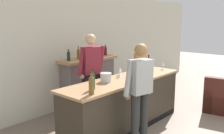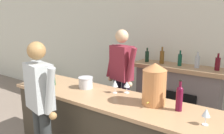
{
  "view_description": "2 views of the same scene",
  "coord_description": "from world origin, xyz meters",
  "px_view_note": "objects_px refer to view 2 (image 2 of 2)",
  "views": [
    {
      "loc": [
        -3.53,
        -0.5,
        2.1
      ],
      "look_at": [
        -0.0,
        2.61,
        1.21
      ],
      "focal_mm": 40.0,
      "sensor_mm": 36.0,
      "label": 1
    },
    {
      "loc": [
        1.78,
        0.21,
        2.0
      ],
      "look_at": [
        -0.08,
        2.85,
        1.27
      ],
      "focal_mm": 35.0,
      "sensor_mm": 36.0,
      "label": 2
    }
  ],
  "objects_px": {
    "copper_dispenser": "(154,84)",
    "ice_bucket_steel": "(86,83)",
    "wine_bottle_burgundy_dark": "(179,97)",
    "potted_plant_corner": "(44,83)",
    "wine_glass_front_right": "(206,113)",
    "fireplace_stone": "(177,97)",
    "person_bartender": "(121,79)",
    "wine_glass_near_bucket": "(127,85)",
    "wine_bottle_chardonnay_pale": "(53,76)",
    "person_customer": "(41,106)",
    "wine_glass_mid_counter": "(115,84)",
    "wine_bottle_port_short": "(34,76)"
  },
  "relations": [
    {
      "from": "wine_bottle_burgundy_dark",
      "to": "wine_glass_mid_counter",
      "type": "relative_size",
      "value": 1.91
    },
    {
      "from": "person_customer",
      "to": "wine_glass_front_right",
      "type": "relative_size",
      "value": 10.43
    },
    {
      "from": "copper_dispenser",
      "to": "wine_glass_near_bucket",
      "type": "relative_size",
      "value": 3.17
    },
    {
      "from": "wine_bottle_port_short",
      "to": "copper_dispenser",
      "type": "bearing_deg",
      "value": 11.53
    },
    {
      "from": "potted_plant_corner",
      "to": "wine_glass_front_right",
      "type": "bearing_deg",
      "value": -17.56
    },
    {
      "from": "wine_bottle_burgundy_dark",
      "to": "wine_glass_front_right",
      "type": "bearing_deg",
      "value": -29.68
    },
    {
      "from": "copper_dispenser",
      "to": "wine_glass_near_bucket",
      "type": "height_order",
      "value": "copper_dispenser"
    },
    {
      "from": "person_customer",
      "to": "copper_dispenser",
      "type": "height_order",
      "value": "person_customer"
    },
    {
      "from": "person_customer",
      "to": "wine_bottle_chardonnay_pale",
      "type": "height_order",
      "value": "person_customer"
    },
    {
      "from": "fireplace_stone",
      "to": "person_bartender",
      "type": "bearing_deg",
      "value": -129.73
    },
    {
      "from": "wine_bottle_chardonnay_pale",
      "to": "wine_bottle_burgundy_dark",
      "type": "distance_m",
      "value": 1.9
    },
    {
      "from": "ice_bucket_steel",
      "to": "wine_glass_front_right",
      "type": "height_order",
      "value": "wine_glass_front_right"
    },
    {
      "from": "potted_plant_corner",
      "to": "wine_bottle_port_short",
      "type": "xyz_separation_m",
      "value": [
        1.83,
        -1.52,
        0.82
      ]
    },
    {
      "from": "person_bartender",
      "to": "wine_bottle_chardonnay_pale",
      "type": "xyz_separation_m",
      "value": [
        -0.73,
        -0.79,
        0.12
      ]
    },
    {
      "from": "potted_plant_corner",
      "to": "wine_glass_near_bucket",
      "type": "distance_m",
      "value": 3.39
    },
    {
      "from": "person_bartender",
      "to": "potted_plant_corner",
      "type": "bearing_deg",
      "value": 168.91
    },
    {
      "from": "person_bartender",
      "to": "wine_glass_front_right",
      "type": "xyz_separation_m",
      "value": [
        1.48,
        -0.8,
        0.1
      ]
    },
    {
      "from": "fireplace_stone",
      "to": "wine_glass_mid_counter",
      "type": "height_order",
      "value": "fireplace_stone"
    },
    {
      "from": "potted_plant_corner",
      "to": "wine_glass_front_right",
      "type": "distance_m",
      "value": 4.52
    },
    {
      "from": "fireplace_stone",
      "to": "copper_dispenser",
      "type": "bearing_deg",
      "value": -82.72
    },
    {
      "from": "potted_plant_corner",
      "to": "wine_bottle_burgundy_dark",
      "type": "xyz_separation_m",
      "value": [
        3.92,
        -1.16,
        0.82
      ]
    },
    {
      "from": "ice_bucket_steel",
      "to": "wine_bottle_chardonnay_pale",
      "type": "bearing_deg",
      "value": -160.14
    },
    {
      "from": "fireplace_stone",
      "to": "potted_plant_corner",
      "type": "xyz_separation_m",
      "value": [
        -3.44,
        -0.27,
        -0.28
      ]
    },
    {
      "from": "wine_bottle_chardonnay_pale",
      "to": "person_bartender",
      "type": "bearing_deg",
      "value": 47.49
    },
    {
      "from": "wine_bottle_chardonnay_pale",
      "to": "wine_bottle_burgundy_dark",
      "type": "xyz_separation_m",
      "value": [
        1.89,
        0.18,
        0.01
      ]
    },
    {
      "from": "fireplace_stone",
      "to": "wine_bottle_port_short",
      "type": "distance_m",
      "value": 2.46
    },
    {
      "from": "copper_dispenser",
      "to": "wine_glass_front_right",
      "type": "distance_m",
      "value": 0.67
    },
    {
      "from": "wine_bottle_chardonnay_pale",
      "to": "wine_bottle_port_short",
      "type": "height_order",
      "value": "wine_bottle_port_short"
    },
    {
      "from": "ice_bucket_steel",
      "to": "wine_bottle_chardonnay_pale",
      "type": "height_order",
      "value": "wine_bottle_chardonnay_pale"
    },
    {
      "from": "person_customer",
      "to": "wine_glass_front_right",
      "type": "height_order",
      "value": "person_customer"
    },
    {
      "from": "wine_bottle_port_short",
      "to": "wine_glass_front_right",
      "type": "bearing_deg",
      "value": 4.11
    },
    {
      "from": "wine_bottle_burgundy_dark",
      "to": "wine_glass_mid_counter",
      "type": "xyz_separation_m",
      "value": [
        -0.91,
        0.07,
        -0.02
      ]
    },
    {
      "from": "person_bartender",
      "to": "wine_glass_mid_counter",
      "type": "xyz_separation_m",
      "value": [
        0.25,
        -0.55,
        0.11
      ]
    },
    {
      "from": "potted_plant_corner",
      "to": "ice_bucket_steel",
      "type": "height_order",
      "value": "ice_bucket_steel"
    },
    {
      "from": "person_customer",
      "to": "wine_glass_near_bucket",
      "type": "xyz_separation_m",
      "value": [
        0.63,
        0.94,
        0.14
      ]
    },
    {
      "from": "wine_glass_front_right",
      "to": "wine_glass_near_bucket",
      "type": "height_order",
      "value": "wine_glass_front_right"
    },
    {
      "from": "person_customer",
      "to": "person_bartender",
      "type": "relative_size",
      "value": 0.95
    },
    {
      "from": "person_bartender",
      "to": "wine_bottle_port_short",
      "type": "distance_m",
      "value": 1.36
    },
    {
      "from": "copper_dispenser",
      "to": "ice_bucket_steel",
      "type": "bearing_deg",
      "value": -179.91
    },
    {
      "from": "person_customer",
      "to": "person_bartender",
      "type": "xyz_separation_m",
      "value": [
        0.25,
        1.38,
        0.05
      ]
    },
    {
      "from": "wine_bottle_burgundy_dark",
      "to": "ice_bucket_steel",
      "type": "bearing_deg",
      "value": 179.72
    },
    {
      "from": "copper_dispenser",
      "to": "person_customer",
      "type": "bearing_deg",
      "value": -145.04
    },
    {
      "from": "wine_glass_near_bucket",
      "to": "person_customer",
      "type": "bearing_deg",
      "value": -123.93
    },
    {
      "from": "ice_bucket_steel",
      "to": "wine_glass_near_bucket",
      "type": "relative_size",
      "value": 1.35
    },
    {
      "from": "wine_bottle_chardonnay_pale",
      "to": "wine_bottle_burgundy_dark",
      "type": "height_order",
      "value": "wine_bottle_burgundy_dark"
    },
    {
      "from": "ice_bucket_steel",
      "to": "wine_bottle_port_short",
      "type": "xyz_separation_m",
      "value": [
        -0.71,
        -0.36,
        0.07
      ]
    },
    {
      "from": "copper_dispenser",
      "to": "wine_bottle_burgundy_dark",
      "type": "relative_size",
      "value": 1.43
    },
    {
      "from": "potted_plant_corner",
      "to": "wine_bottle_burgundy_dark",
      "type": "distance_m",
      "value": 4.17
    },
    {
      "from": "wine_bottle_chardonnay_pale",
      "to": "wine_glass_near_bucket",
      "type": "xyz_separation_m",
      "value": [
        1.11,
        0.35,
        -0.03
      ]
    },
    {
      "from": "wine_glass_front_right",
      "to": "wine_glass_near_bucket",
      "type": "xyz_separation_m",
      "value": [
        -1.1,
        0.36,
        -0.01
      ]
    }
  ]
}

